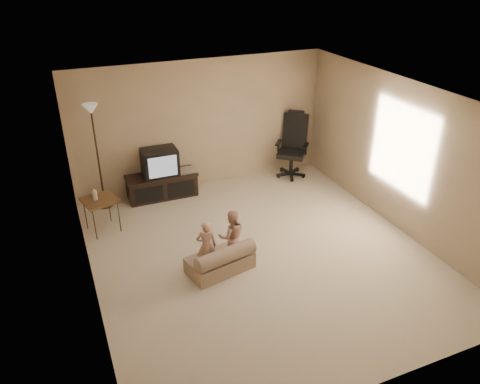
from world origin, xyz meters
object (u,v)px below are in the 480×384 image
object	(u,v)px
side_table	(99,201)
toddler_left	(207,246)
floor_lamp	(94,134)
toddler_right	(232,236)
office_chair	(292,153)
tv_stand	(162,177)
child_sofa	(222,261)

from	to	relation	value
side_table	toddler_left	size ratio (longest dim) A/B	0.96
floor_lamp	toddler_right	bearing A→B (deg)	-58.78
office_chair	floor_lamp	world-z (taller)	floor_lamp
office_chair	toddler_right	distance (m)	3.34
tv_stand	toddler_left	bearing A→B (deg)	-89.06
office_chair	side_table	world-z (taller)	office_chair
tv_stand	toddler_left	xyz separation A→B (m)	(0.02, -2.54, 0.01)
tv_stand	child_sofa	xyz separation A→B (m)	(0.20, -2.67, -0.22)
child_sofa	side_table	bearing A→B (deg)	115.75
side_table	toddler_left	world-z (taller)	toddler_left
side_table	child_sofa	xyz separation A→B (m)	(1.44, -1.86, -0.38)
floor_lamp	toddler_right	xyz separation A→B (m)	(1.53, -2.53, -0.99)
floor_lamp	child_sofa	xyz separation A→B (m)	(1.29, -2.73, -1.23)
office_chair	toddler_left	size ratio (longest dim) A/B	1.64
tv_stand	office_chair	bearing A→B (deg)	-1.02
office_chair	toddler_right	xyz separation A→B (m)	(-2.33, -2.40, -0.05)
floor_lamp	office_chair	bearing A→B (deg)	-1.99
child_sofa	toddler_right	xyz separation A→B (m)	(0.24, 0.20, 0.24)
side_table	toddler_right	xyz separation A→B (m)	(1.68, -1.67, -0.13)
office_chair	toddler_left	xyz separation A→B (m)	(-2.75, -2.46, -0.07)
tv_stand	toddler_left	world-z (taller)	tv_stand
side_table	child_sofa	size ratio (longest dim) A/B	0.76
toddler_right	child_sofa	bearing A→B (deg)	49.25
floor_lamp	tv_stand	bearing A→B (deg)	-3.06
office_chair	floor_lamp	bearing A→B (deg)	-141.67
floor_lamp	toddler_left	world-z (taller)	floor_lamp
floor_lamp	side_table	bearing A→B (deg)	-99.71
child_sofa	floor_lamp	bearing A→B (deg)	103.40
tv_stand	side_table	distance (m)	1.49
office_chair	toddler_right	size ratio (longest dim) A/B	1.55
child_sofa	toddler_left	distance (m)	0.31
child_sofa	toddler_right	size ratio (longest dim) A/B	1.20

